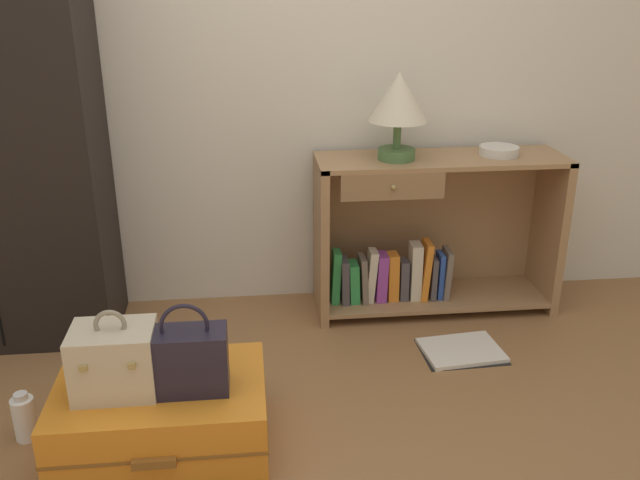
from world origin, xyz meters
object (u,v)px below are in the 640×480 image
bowl (499,151)px  bookshelf (425,237)px  handbag (187,359)px  suitcase_large (162,415)px  train_case (115,360)px  table_lamp (399,102)px  open_book_on_floor (461,351)px  bottle (25,418)px

bowl → bookshelf: bearing=178.1°
bowl → handbag: bearing=-144.2°
bowl → suitcase_large: bearing=-147.3°
suitcase_large → train_case: (-0.13, -0.02, 0.25)m
table_lamp → suitcase_large: (-1.01, -0.94, -0.90)m
bookshelf → open_book_on_floor: (0.06, -0.47, -0.36)m
open_book_on_floor → bowl: bearing=60.6°
suitcase_large → open_book_on_floor: suitcase_large is taller
bowl → train_case: bowl is taller
bookshelf → suitcase_large: (-1.18, -0.97, -0.24)m
table_lamp → open_book_on_floor: (0.23, -0.44, -1.02)m
bookshelf → table_lamp: bearing=-168.6°
bookshelf → train_case: 1.64m
suitcase_large → open_book_on_floor: (1.24, 0.50, -0.12)m
suitcase_large → train_case: size_ratio=2.39×
suitcase_large → handbag: size_ratio=2.26×
bookshelf → handbag: bookshelf is taller
bottle → open_book_on_floor: (1.74, 0.41, -0.08)m
bowl → handbag: size_ratio=0.57×
train_case → bottle: bearing=162.4°
table_lamp → train_case: bearing=-139.8°
table_lamp → bottle: table_lamp is taller
bookshelf → bowl: bearing=-1.9°
bowl → handbag: 1.77m
train_case → table_lamp: bearing=40.2°
bookshelf → train_case: (-1.31, -1.00, 0.01)m
bookshelf → train_case: bookshelf is taller
table_lamp → handbag: bearing=-132.6°
suitcase_large → handbag: bearing=-22.3°
suitcase_large → bookshelf: bearing=39.6°
train_case → handbag: handbag is taller
table_lamp → bowl: 0.55m
table_lamp → bookshelf: bearing=11.4°
suitcase_large → bottle: 0.51m
suitcase_large → open_book_on_floor: bearing=21.9°
train_case → bottle: 0.48m
bowl → open_book_on_floor: bearing=-119.4°
handbag → open_book_on_floor: 1.31m
handbag → open_book_on_floor: size_ratio=0.88×
table_lamp → train_case: 1.63m
table_lamp → suitcase_large: bearing=-137.0°
table_lamp → bowl: bearing=2.7°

